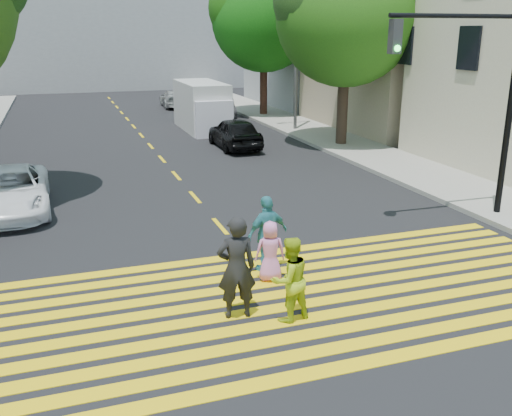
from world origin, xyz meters
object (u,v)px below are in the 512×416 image
pedestrian_child (270,251)px  white_van (203,108)px  pedestrian_man (236,268)px  white_sedan (10,191)px  pedestrian_extra (267,234)px  traffic_signal (480,83)px  tree_right_far (265,13)px  pedestrian_woman (290,279)px  silver_car (174,99)px  tree_right_near (349,6)px  dark_car_near (235,133)px  dark_car_parked (222,109)px

pedestrian_child → white_van: size_ratio=0.24×
pedestrian_man → white_sedan: 9.31m
pedestrian_extra → white_sedan: size_ratio=0.37×
white_sedan → traffic_signal: bearing=-23.3°
tree_right_far → traffic_signal: bearing=-94.6°
pedestrian_woman → silver_car: 31.34m
tree_right_near → traffic_signal: bearing=-99.2°
white_van → pedestrian_extra: bearing=-99.7°
pedestrian_man → white_sedan: (-4.34, 8.23, -0.33)m
tree_right_near → traffic_signal: size_ratio=1.55×
pedestrian_woman → dark_car_near: size_ratio=0.39×
tree_right_near → pedestrian_extra: (-8.18, -12.31, -5.25)m
tree_right_near → traffic_signal: 11.21m
pedestrian_child → traffic_signal: (6.54, 1.98, 3.11)m
tree_right_far → pedestrian_man: 26.79m
traffic_signal → pedestrian_man: bearing=-155.6°
white_sedan → white_van: 15.15m
dark_car_near → traffic_signal: (3.07, -11.99, 3.06)m
tree_right_far → dark_car_parked: tree_right_far is taller
pedestrian_man → pedestrian_child: bearing=-124.1°
pedestrian_woman → tree_right_near: bearing=-133.5°
pedestrian_man → dark_car_near: bearing=-100.2°
silver_car → white_van: (-0.42, -10.11, 0.60)m
tree_right_near → tree_right_far: 10.42m
white_sedan → dark_car_parked: bearing=54.6°
pedestrian_woman → silver_car: pedestrian_woman is taller
dark_car_near → dark_car_parked: 8.88m
tree_right_near → silver_car: size_ratio=2.20×
pedestrian_woman → pedestrian_extra: pedestrian_extra is taller
dark_car_near → white_van: 5.27m
tree_right_far → traffic_signal: tree_right_far is taller
silver_car → dark_car_parked: dark_car_parked is taller
pedestrian_woman → pedestrian_child: bearing=-112.1°
pedestrian_child → white_van: (3.30, 19.22, 0.54)m
dark_car_parked → traffic_signal: size_ratio=0.67×
tree_right_far → pedestrian_man: bearing=-110.9°
tree_right_far → silver_car: bearing=126.6°
pedestrian_man → dark_car_parked: 24.85m
tree_right_near → pedestrian_man: 17.76m
tree_right_far → traffic_signal: (-1.71, -21.25, -2.35)m
tree_right_far → white_van: size_ratio=1.70×
tree_right_far → white_sedan: tree_right_far is taller
white_sedan → silver_car: (9.21, 22.43, -0.05)m
dark_car_near → pedestrian_woman: bearing=76.5°
pedestrian_extra → dark_car_parked: bearing=-117.8°
tree_right_near → pedestrian_child: tree_right_near is taller
white_sedan → tree_right_far: bearing=48.9°
pedestrian_man → pedestrian_woman: 0.98m
pedestrian_extra → traffic_signal: traffic_signal is taller
tree_right_near → dark_car_near: (-4.83, 1.17, -5.41)m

